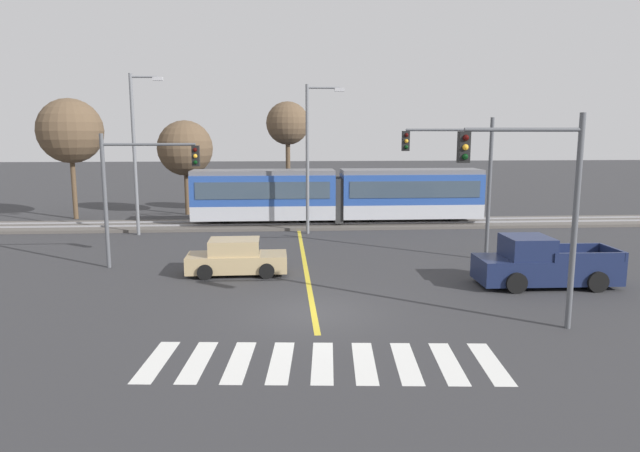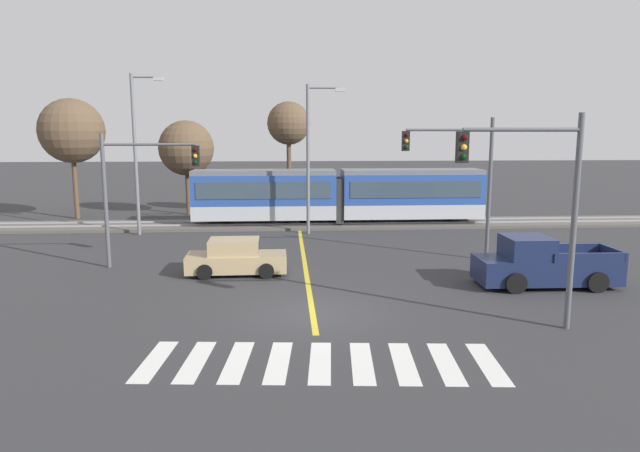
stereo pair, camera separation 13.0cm
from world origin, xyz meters
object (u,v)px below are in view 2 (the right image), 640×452
object	(u,v)px
light_rail_tram	(338,194)
bare_tree_east	(289,124)
traffic_light_mid_left	(138,179)
sedan_crossing	(236,258)
street_lamp_centre	(311,150)
traffic_light_near_right	(537,191)
bare_tree_west	(186,148)
traffic_light_mid_right	(461,168)
street_lamp_west	(138,146)
pickup_truck	(543,265)
bare_tree_far_west	(72,131)

from	to	relation	value
light_rail_tram	bare_tree_east	size ratio (longest dim) A/B	2.29
bare_tree_east	traffic_light_mid_left	bearing A→B (deg)	-114.06
light_rail_tram	traffic_light_mid_left	world-z (taller)	traffic_light_mid_left
sedan_crossing	street_lamp_centre	xyz separation A→B (m)	(3.67, 9.62, 4.23)
traffic_light_near_right	bare_tree_west	distance (m)	29.49
traffic_light_mid_right	street_lamp_west	world-z (taller)	street_lamp_west
pickup_truck	traffic_light_mid_left	distance (m)	17.30
sedan_crossing	bare_tree_west	xyz separation A→B (m)	(-4.98, 18.16, 4.11)
sedan_crossing	bare_tree_east	world-z (taller)	bare_tree_east
traffic_light_near_right	street_lamp_centre	world-z (taller)	street_lamp_centre
street_lamp_west	light_rail_tram	bearing A→B (deg)	12.69
sedan_crossing	bare_tree_west	distance (m)	19.28
traffic_light_mid_left	street_lamp_centre	bearing A→B (deg)	45.10
traffic_light_mid_left	traffic_light_near_right	bearing A→B (deg)	-33.27
light_rail_tram	bare_tree_west	size ratio (longest dim) A/B	2.71
street_lamp_west	sedan_crossing	bearing A→B (deg)	-57.14
pickup_truck	bare_tree_west	xyz separation A→B (m)	(-17.12, 20.83, 3.97)
traffic_light_near_right	street_lamp_west	distance (m)	23.53
traffic_light_mid_left	bare_tree_west	bearing A→B (deg)	92.20
traffic_light_mid_right	street_lamp_west	xyz separation A→B (m)	(-16.59, 7.77, 0.83)
traffic_light_near_right	bare_tree_east	distance (m)	25.33
traffic_light_mid_left	street_lamp_centre	distance (m)	11.39
light_rail_tram	bare_tree_west	distance (m)	12.25
sedan_crossing	traffic_light_near_right	bearing A→B (deg)	-38.27
pickup_truck	street_lamp_west	xyz separation A→B (m)	(-18.49, 12.50, 4.33)
light_rail_tram	traffic_light_mid_left	xyz separation A→B (m)	(-9.87, -10.92, 1.89)
bare_tree_east	traffic_light_near_right	bearing A→B (deg)	-73.61
traffic_light_mid_right	traffic_light_near_right	bearing A→B (deg)	-94.26
pickup_truck	bare_tree_east	distance (m)	22.40
sedan_crossing	street_lamp_centre	distance (m)	11.13
bare_tree_far_west	traffic_light_mid_right	bearing A→B (deg)	-32.60
sedan_crossing	street_lamp_centre	world-z (taller)	street_lamp_centre
pickup_truck	bare_tree_east	size ratio (longest dim) A/B	0.67
street_lamp_west	bare_tree_east	bearing A→B (deg)	38.09
sedan_crossing	bare_tree_west	bearing A→B (deg)	105.33
bare_tree_far_west	bare_tree_west	world-z (taller)	bare_tree_far_west
sedan_crossing	traffic_light_mid_left	size ratio (longest dim) A/B	0.71
bare_tree_west	bare_tree_east	distance (m)	7.72
traffic_light_mid_right	bare_tree_west	world-z (taller)	bare_tree_west
pickup_truck	street_lamp_centre	world-z (taller)	street_lamp_centre
pickup_truck	traffic_light_mid_right	size ratio (longest dim) A/B	0.82
traffic_light_mid_right	traffic_light_mid_left	bearing A→B (deg)	-178.13
street_lamp_centre	bare_tree_west	distance (m)	12.15
light_rail_tram	pickup_truck	world-z (taller)	light_rail_tram
light_rail_tram	sedan_crossing	xyz separation A→B (m)	(-5.53, -12.51, -1.35)
pickup_truck	bare_tree_far_west	xyz separation A→B (m)	(-24.55, 19.21, 5.19)
sedan_crossing	street_lamp_centre	bearing A→B (deg)	69.15
traffic_light_near_right	traffic_light_mid_left	xyz separation A→B (m)	(-13.86, 9.10, -0.35)
light_rail_tram	traffic_light_mid_right	size ratio (longest dim) A/B	2.78
traffic_light_mid_left	bare_tree_far_west	world-z (taller)	bare_tree_far_west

